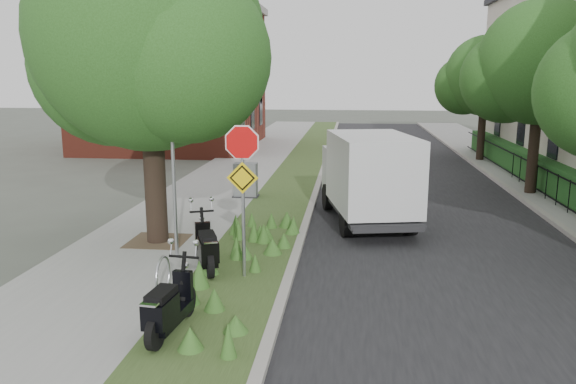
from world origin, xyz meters
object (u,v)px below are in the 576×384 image
box_truck (368,174)px  utility_cabinet (246,181)px  sign_assembly (242,170)px  scooter_far (167,313)px  scooter_near (207,252)px

box_truck → utility_cabinet: size_ratio=4.47×
sign_assembly → scooter_far: size_ratio=1.84×
utility_cabinet → scooter_far: bearing=-86.1°
scooter_far → box_truck: size_ratio=0.34×
scooter_near → box_truck: (3.44, 4.75, 0.90)m
sign_assembly → scooter_far: (-0.68, -2.81, -1.80)m
scooter_far → utility_cabinet: utility_cabinet is taller
scooter_far → box_truck: bearing=67.1°
sign_assembly → box_truck: (2.61, 4.98, -0.89)m
scooter_near → utility_cabinet: (-0.57, 7.40, 0.13)m
sign_assembly → utility_cabinet: size_ratio=2.81×
sign_assembly → scooter_near: bearing=164.3°
scooter_far → utility_cabinet: bearing=93.9°
scooter_far → box_truck: box_truck is taller
utility_cabinet → sign_assembly: bearing=-79.6°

